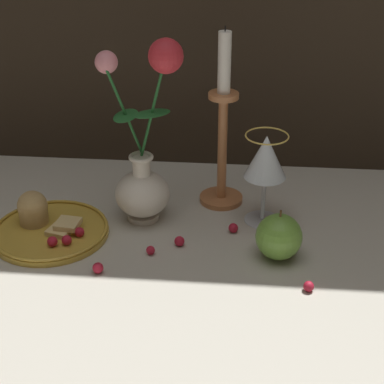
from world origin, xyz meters
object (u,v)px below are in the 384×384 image
(plate_with_pastries, at_px, (47,225))
(candlestick, at_px, (223,136))
(wine_glass, at_px, (266,160))
(vase, at_px, (144,164))
(apple_beside_vase, at_px, (279,237))

(plate_with_pastries, height_order, candlestick, candlestick)
(wine_glass, bearing_deg, plate_with_pastries, -168.78)
(vase, relative_size, apple_beside_vase, 3.74)
(vase, relative_size, candlestick, 0.99)
(plate_with_pastries, xyz_separation_m, apple_beside_vase, (0.42, -0.04, 0.02))
(wine_glass, relative_size, apple_beside_vase, 1.90)
(plate_with_pastries, relative_size, candlestick, 0.60)
(vase, bearing_deg, plate_with_pastries, -158.34)
(wine_glass, xyz_separation_m, apple_beside_vase, (0.03, -0.12, -0.09))
(vase, distance_m, plate_with_pastries, 0.21)
(candlestick, bearing_deg, apple_beside_vase, -60.56)
(wine_glass, bearing_deg, candlestick, 139.58)
(candlestick, xyz_separation_m, apple_beside_vase, (0.11, -0.19, -0.10))
(candlestick, distance_m, apple_beside_vase, 0.24)
(apple_beside_vase, bearing_deg, candlestick, 119.44)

